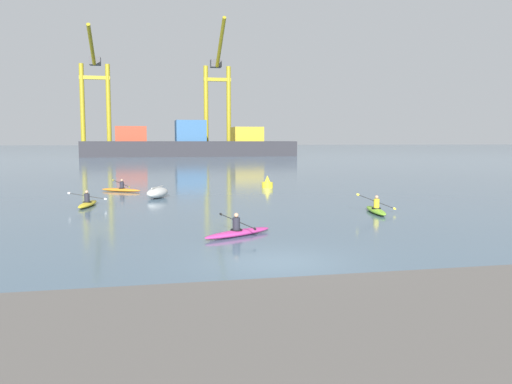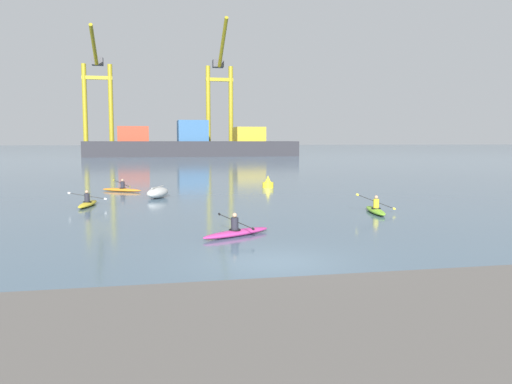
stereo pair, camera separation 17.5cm
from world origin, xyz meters
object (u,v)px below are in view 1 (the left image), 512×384
gantry_crane_west (95,93)px  kayak_magenta (238,232)px  channel_buoy (267,183)px  kayak_orange (121,189)px  kayak_lime (376,210)px  gantry_crane_west_mid (218,93)px  capsized_dinghy (157,193)px  container_barge (190,145)px  kayak_yellow (88,203)px

gantry_crane_west → kayak_magenta: size_ratio=9.57×
channel_buoy → kayak_orange: size_ratio=0.31×
kayak_lime → kayak_orange: bearing=133.1°
kayak_lime → kayak_magenta: bearing=-148.4°
channel_buoy → gantry_crane_west_mid: bearing=84.6°
channel_buoy → kayak_magenta: (-6.07, -20.74, -0.19)m
capsized_dinghy → kayak_magenta: size_ratio=0.88×
kayak_magenta → kayak_lime: bearing=31.6°
gantry_crane_west → kayak_orange: bearing=-84.1°
gantry_crane_west → channel_buoy: (21.88, -99.57, -15.47)m
kayak_magenta → kayak_lime: kayak_lime is taller
gantry_crane_west → gantry_crane_west_mid: size_ratio=0.93×
container_barge → kayak_magenta: (-7.07, -105.88, -2.56)m
capsized_dinghy → kayak_yellow: 5.55m
gantry_crane_west_mid → channel_buoy: (-9.20, -96.64, -15.73)m
kayak_yellow → kayak_magenta: size_ratio=1.07×
container_barge → kayak_magenta: 106.15m
container_barge → gantry_crane_west_mid: bearing=54.5°
capsized_dinghy → kayak_lime: bearing=-41.2°
channel_buoy → kayak_orange: bearing=-175.4°
container_barge → channel_buoy: size_ratio=50.01×
gantry_crane_west_mid → kayak_orange: bearing=-102.0°
gantry_crane_west_mid → kayak_orange: 100.98m
kayak_magenta → kayak_orange: 20.55m
channel_buoy → capsized_dinghy: bearing=-146.9°
kayak_lime → kayak_orange: (-13.76, 14.70, -0.00)m
gantry_crane_west_mid → kayak_magenta: size_ratio=10.25×
gantry_crane_west → kayak_lime: 118.73m
kayak_orange → container_barge: bearing=81.7°
kayak_magenta → container_barge: bearing=86.2°
container_barge → kayak_yellow: size_ratio=14.49×
container_barge → kayak_lime: (1.27, -100.76, -2.56)m
container_barge → gantry_crane_west: 30.06m
channel_buoy → kayak_yellow: (-13.02, -9.54, -0.19)m
gantry_crane_west_mid → kayak_lime: (-6.93, -112.25, -15.92)m
kayak_yellow → kayak_magenta: 13.18m
gantry_crane_west_mid → channel_buoy: 98.34m
container_barge → kayak_yellow: container_barge is taller
kayak_lime → capsized_dinghy: bearing=138.8°
gantry_crane_west_mid → capsized_dinghy: 105.22m
gantry_crane_west_mid → channel_buoy: gantry_crane_west_mid is taller
capsized_dinghy → kayak_lime: 14.87m
capsized_dinghy → kayak_yellow: kayak_yellow is taller
kayak_lime → kayak_orange: size_ratio=1.09×
gantry_crane_west → kayak_yellow: 110.59m
gantry_crane_west_mid → capsized_dinghy: (-18.12, -102.45, -15.74)m
kayak_yellow → kayak_orange: kayak_orange is taller
gantry_crane_west → kayak_orange: (10.39, -100.49, -15.65)m
capsized_dinghy → gantry_crane_west: bearing=97.0°
capsized_dinghy → container_barge: bearing=83.8°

